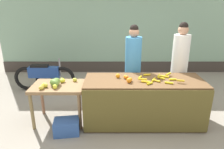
{
  "coord_description": "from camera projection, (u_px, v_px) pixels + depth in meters",
  "views": [
    {
      "loc": [
        -0.28,
        -3.53,
        2.2
      ],
      "look_at": [
        -0.29,
        0.15,
        0.92
      ],
      "focal_mm": 32.7,
      "sensor_mm": 36.0,
      "label": 1
    }
  ],
  "objects": [
    {
      "name": "produce_crate",
      "position": [
        67.0,
        127.0,
        3.63
      ],
      "size": [
        0.48,
        0.38,
        0.26
      ],
      "primitive_type": "cube",
      "rotation": [
        0.0,
        0.0,
        0.13
      ],
      "color": "#3359A5",
      "rests_on": "ground"
    },
    {
      "name": "market_wall_back",
      "position": [
        121.0,
        20.0,
        6.48
      ],
      "size": [
        7.84,
        0.23,
        3.46
      ],
      "color": "#8CB299",
      "rests_on": "ground"
    },
    {
      "name": "vendor_woman_white_shirt",
      "position": [
        180.0,
        66.0,
        4.32
      ],
      "size": [
        0.34,
        0.34,
        1.86
      ],
      "color": "#33333D",
      "rests_on": "ground"
    },
    {
      "name": "side_table_wooden",
      "position": [
        59.0,
        90.0,
        3.84
      ],
      "size": [
        0.96,
        0.66,
        0.76
      ],
      "color": "olive",
      "rests_on": "ground"
    },
    {
      "name": "vendor_woman_blue_shirt",
      "position": [
        133.0,
        67.0,
        4.38
      ],
      "size": [
        0.34,
        0.34,
        1.81
      ],
      "color": "#33333D",
      "rests_on": "ground"
    },
    {
      "name": "orange_pile",
      "position": [
        126.0,
        78.0,
        3.73
      ],
      "size": [
        0.3,
        0.35,
        0.09
      ],
      "color": "orange",
      "rests_on": "fruit_stall_counter"
    },
    {
      "name": "ground_plane",
      "position": [
        127.0,
        120.0,
        4.05
      ],
      "size": [
        24.0,
        24.0,
        0.0
      ],
      "primitive_type": "plane",
      "color": "gray"
    },
    {
      "name": "banana_bunch_pile",
      "position": [
        158.0,
        79.0,
        3.74
      ],
      "size": [
        0.81,
        0.54,
        0.07
      ],
      "color": "yellow",
      "rests_on": "fruit_stall_counter"
    },
    {
      "name": "fruit_stall_counter",
      "position": [
        144.0,
        101.0,
        3.9
      ],
      "size": [
        2.21,
        0.85,
        0.87
      ],
      "color": "brown",
      "rests_on": "ground"
    },
    {
      "name": "mango_papaya_pile",
      "position": [
        55.0,
        83.0,
        3.75
      ],
      "size": [
        0.64,
        0.51,
        0.14
      ],
      "color": "#DADA44",
      "rests_on": "side_table_wooden"
    },
    {
      "name": "parked_motorcycle",
      "position": [
        45.0,
        76.0,
        5.37
      ],
      "size": [
        1.6,
        0.18,
        0.88
      ],
      "color": "black",
      "rests_on": "ground"
    },
    {
      "name": "produce_sack",
      "position": [
        100.0,
        95.0,
        4.58
      ],
      "size": [
        0.45,
        0.42,
        0.51
      ],
      "primitive_type": "ellipsoid",
      "rotation": [
        0.0,
        0.0,
        0.4
      ],
      "color": "maroon",
      "rests_on": "ground"
    }
  ]
}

